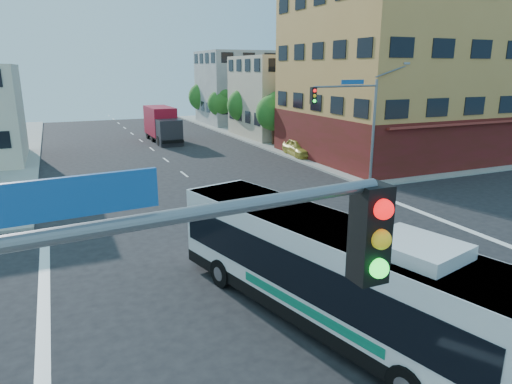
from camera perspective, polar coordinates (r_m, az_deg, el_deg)
name	(u,v)px	position (r m, az deg, el deg)	size (l,w,h in m)	color
ground	(315,276)	(17.88, 7.42, -10.35)	(120.00, 120.00, 0.00)	black
sidewalk_ne	(404,126)	(65.77, 18.02, 7.83)	(50.00, 50.00, 0.15)	gray
corner_building_ne	(405,89)	(43.05, 18.13, 12.09)	(18.10, 15.44, 14.00)	#C18945
building_east_near	(291,97)	(54.18, 4.42, 11.80)	(12.06, 10.06, 9.00)	#B6A98B
building_east_far	(245,88)	(66.81, -1.38, 12.90)	(12.06, 10.06, 10.00)	#A7A7A2
signal_mast_ne	(355,112)	(30.16, 12.22, 9.74)	(7.91, 1.13, 8.07)	slate
street_tree_a	(275,110)	(46.56, 2.36, 10.15)	(3.60, 3.60, 5.53)	#362013
street_tree_b	(244,103)	(53.82, -1.46, 11.01)	(3.80, 3.80, 5.79)	#362013
street_tree_c	(221,102)	(61.30, -4.36, 11.21)	(3.40, 3.40, 5.29)	#362013
street_tree_d	(203,95)	(68.85, -6.65, 11.94)	(4.00, 4.00, 6.03)	#362013
transit_bus	(324,269)	(14.29, 8.53, -9.47)	(5.51, 12.34, 3.58)	black
box_truck	(162,125)	(50.67, -11.62, 8.20)	(2.53, 8.13, 3.64)	#242429
parked_car	(300,148)	(41.22, 5.48, 5.53)	(1.89, 4.69, 1.60)	gold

